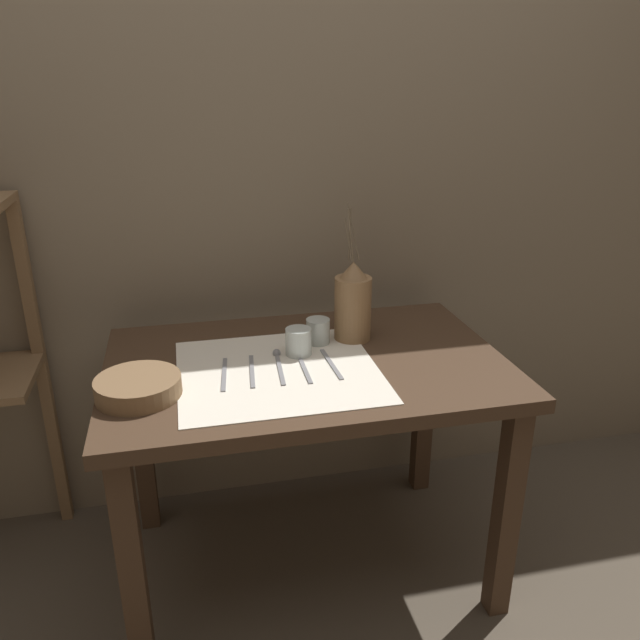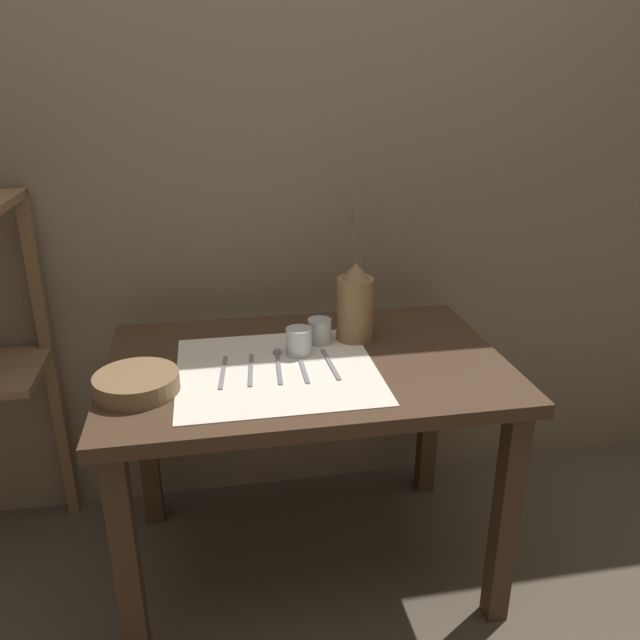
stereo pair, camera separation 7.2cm
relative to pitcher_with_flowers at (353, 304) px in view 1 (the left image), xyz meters
name	(u,v)px [view 1 (the left image)]	position (x,y,z in m)	size (l,w,h in m)	color
ground_plane	(308,561)	(-0.17, -0.12, -0.84)	(12.00, 12.00, 0.00)	brown
stone_wall_back	(276,170)	(-0.17, 0.36, 0.36)	(7.00, 0.06, 2.40)	#7A6B56
wooden_table	(307,392)	(-0.17, -0.12, -0.22)	(1.13, 0.74, 0.73)	#422D1E
linen_cloth	(278,371)	(-0.26, -0.18, -0.11)	(0.55, 0.51, 0.00)	silver
pitcher_with_flowers	(353,304)	(0.00, 0.00, 0.00)	(0.11, 0.11, 0.42)	olive
wooden_bowl	(138,387)	(-0.63, -0.24, -0.09)	(0.22, 0.22, 0.05)	brown
glass_tumbler_near	(298,342)	(-0.19, -0.08, -0.07)	(0.08, 0.08, 0.08)	#B7C1BC
glass_tumbler_far	(318,331)	(-0.11, -0.01, -0.07)	(0.07, 0.07, 0.08)	#B7C1BC
knife_center	(224,374)	(-0.41, -0.17, -0.11)	(0.03, 0.20, 0.00)	gray
fork_inner	(252,371)	(-0.33, -0.17, -0.11)	(0.03, 0.20, 0.00)	gray
spoon_outer	(278,359)	(-0.25, -0.11, -0.11)	(0.03, 0.21, 0.02)	gray
spoon_inner	(300,358)	(-0.19, -0.12, -0.11)	(0.02, 0.21, 0.02)	gray
fork_outer	(331,364)	(-0.11, -0.17, -0.11)	(0.02, 0.20, 0.00)	gray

